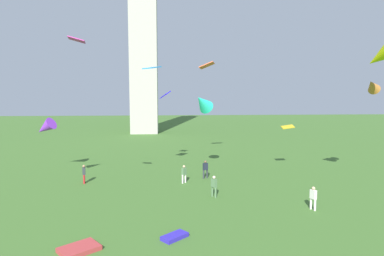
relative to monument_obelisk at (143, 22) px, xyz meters
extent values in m
cube|color=#A8A399|center=(0.00, 0.00, -1.77)|extent=(5.45, 5.45, 41.61)
cylinder|color=silver|center=(14.25, -47.13, -22.20)|extent=(0.14, 0.14, 0.77)
cylinder|color=silver|center=(14.12, -46.80, -22.20)|extent=(0.14, 0.14, 0.77)
cube|color=silver|center=(14.19, -46.96, -21.51)|extent=(0.38, 0.47, 0.61)
sphere|color=#D8AD84|center=(14.19, -46.96, -21.09)|extent=(0.22, 0.22, 0.22)
cylinder|color=silver|center=(5.83, -39.69, -22.20)|extent=(0.14, 0.14, 0.76)
cylinder|color=silver|center=(6.09, -39.46, -22.20)|extent=(0.14, 0.14, 0.76)
cube|color=#51754C|center=(5.96, -39.57, -21.52)|extent=(0.46, 0.45, 0.60)
sphere|color=#D8AD84|center=(5.96, -39.57, -21.10)|extent=(0.22, 0.22, 0.22)
cylinder|color=red|center=(-2.79, -38.76, -22.19)|extent=(0.15, 0.15, 0.78)
cylinder|color=red|center=(-2.72, -39.11, -22.19)|extent=(0.15, 0.15, 0.78)
cube|color=#2D3338|center=(-2.75, -38.94, -21.49)|extent=(0.33, 0.47, 0.62)
sphere|color=#A37556|center=(-2.75, -38.94, -21.06)|extent=(0.23, 0.23, 0.23)
cylinder|color=#2D3338|center=(7.85, -38.21, -22.18)|extent=(0.15, 0.15, 0.81)
cylinder|color=#2D3338|center=(8.19, -38.06, -22.18)|extent=(0.15, 0.15, 0.81)
cube|color=#1E2333|center=(8.02, -38.13, -21.45)|extent=(0.50, 0.41, 0.64)
sphere|color=brown|center=(8.02, -38.13, -21.02)|extent=(0.24, 0.24, 0.24)
cylinder|color=#51754C|center=(8.09, -43.87, -22.18)|extent=(0.15, 0.15, 0.79)
cylinder|color=#51754C|center=(7.88, -43.57, -22.18)|extent=(0.15, 0.15, 0.79)
cube|color=#51754C|center=(7.99, -43.72, -21.48)|extent=(0.44, 0.49, 0.63)
sphere|color=beige|center=(7.99, -43.72, -21.05)|extent=(0.23, 0.23, 0.23)
cube|color=#E15932|center=(9.11, -30.27, -11.48)|extent=(1.96, 1.62, 0.82)
cube|color=#BF2B93|center=(-1.31, -45.33, -11.35)|extent=(1.14, 0.85, 0.39)
cone|color=#B96F2D|center=(21.98, -40.89, -14.08)|extent=(1.93, 1.88, 1.53)
cube|color=#1D8BED|center=(3.23, -38.55, -12.52)|extent=(1.69, 1.80, 0.34)
cone|color=#26E0C5|center=(7.89, -36.71, -15.57)|extent=(2.53, 2.80, 2.20)
cone|color=#BDC50A|center=(20.30, -44.17, -12.06)|extent=(2.23, 2.67, 2.12)
cube|color=gold|center=(16.65, -35.79, -18.06)|extent=(1.22, 0.91, 0.44)
cone|color=purple|center=(-7.43, -34.62, -18.07)|extent=(2.49, 1.93, 2.01)
cube|color=#1809E5|center=(4.38, -32.84, -14.83)|extent=(1.21, 1.43, 0.84)
cube|color=#A83737|center=(0.12, -51.60, -22.47)|extent=(2.23, 2.15, 0.23)
cube|color=#2F24AE|center=(4.84, -50.56, -22.47)|extent=(1.57, 1.49, 0.22)
camera|label=1|loc=(4.43, -67.13, -14.99)|focal=30.10mm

